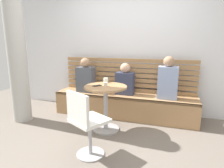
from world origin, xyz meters
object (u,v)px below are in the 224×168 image
person_child_middle (86,77)px  cup_espresso_small (106,84)px  cup_glass_short (106,80)px  booth_bench (124,105)px  person_child_left (125,81)px  person_adult (168,80)px  white_chair (85,122)px  cafe_table (106,99)px  phone_on_table (97,86)px

person_child_middle → cup_espresso_small: 0.93m
person_child_middle → cup_glass_short: person_child_middle is taller
booth_bench → cup_glass_short: (-0.22, -0.40, 0.56)m
person_child_left → cup_glass_short: person_child_left is taller
booth_bench → person_adult: 0.97m
booth_bench → cup_glass_short: bearing=-118.8°
white_chair → person_child_left: (0.11, 1.52, 0.24)m
booth_bench → person_adult: size_ratio=3.61×
person_adult → white_chair: bearing=-121.5°
person_child_middle → cup_glass_short: 0.69m
booth_bench → person_child_middle: person_child_middle is taller
cafe_table → person_child_left: 0.75m
person_child_left → cup_glass_short: bearing=-117.4°
cup_espresso_small → phone_on_table: size_ratio=0.40×
cafe_table → person_child_middle: (-0.66, 0.66, 0.22)m
person_adult → person_child_left: (-0.78, 0.06, -0.07)m
cafe_table → person_child_middle: person_child_middle is taller
booth_bench → person_child_left: (0.01, 0.04, 0.48)m
person_child_left → person_child_middle: size_ratio=0.88×
booth_bench → person_adult: person_adult is taller
booth_bench → white_chair: bearing=-93.8°
white_chair → booth_bench: bearing=86.2°
cafe_table → white_chair: 0.81m
person_adult → cup_glass_short: bearing=-159.3°
white_chair → cafe_table: bearing=92.1°
person_child_left → cup_espresso_small: person_child_left is taller
white_chair → cup_espresso_small: white_chair is taller
person_adult → cup_espresso_small: 1.13m
person_child_left → person_child_middle: 0.80m
cup_glass_short → person_child_left: bearing=62.6°
person_child_left → phone_on_table: size_ratio=4.28×
person_child_left → cup_espresso_small: 0.72m
person_child_middle → person_child_left: bearing=3.9°
person_adult → phone_on_table: (-1.06, -0.68, -0.03)m
phone_on_table → cup_espresso_small: bearing=-132.9°
white_chair → person_child_middle: person_child_middle is taller
white_chair → cup_glass_short: (-0.12, 1.07, 0.32)m
person_child_left → phone_on_table: person_child_left is taller
person_adult → person_child_left: 0.79m
white_chair → cup_glass_short: bearing=96.5°
phone_on_table → white_chair: bearing=133.7°
booth_bench → cup_espresso_small: 0.87m
booth_bench → person_child_middle: bearing=-179.1°
cafe_table → cup_glass_short: size_ratio=9.25×
cafe_table → cup_glass_short: cup_glass_short is taller
person_child_left → person_child_middle: person_child_middle is taller
cup_espresso_small → phone_on_table: 0.14m
cafe_table → phone_on_table: phone_on_table is taller
person_adult → person_child_middle: 1.59m
cafe_table → cup_glass_short: (-0.09, 0.27, 0.26)m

